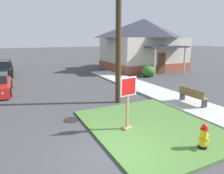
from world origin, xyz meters
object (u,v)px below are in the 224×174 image
(manhole_cover, at_px, (72,120))
(utility_pole, at_px, (119,18))
(stop_sign, at_px, (128,105))
(pickup_truck_black, at_px, (1,69))
(fire_hydrant, at_px, (204,137))
(street_bench, at_px, (192,95))

(manhole_cover, relative_size, utility_pole, 0.08)
(stop_sign, xyz_separation_m, pickup_truck_black, (-4.89, 15.67, -0.46))
(fire_hydrant, relative_size, pickup_truck_black, 0.15)
(stop_sign, xyz_separation_m, utility_pole, (1.37, 3.39, 3.44))
(manhole_cover, relative_size, pickup_truck_black, 0.13)
(stop_sign, distance_m, pickup_truck_black, 16.42)
(pickup_truck_black, bearing_deg, street_bench, -56.98)
(street_bench, bearing_deg, utility_pole, 144.44)
(stop_sign, bearing_deg, utility_pole, 68.05)
(fire_hydrant, distance_m, stop_sign, 2.78)
(stop_sign, xyz_separation_m, street_bench, (4.59, 1.09, -0.48))
(stop_sign, bearing_deg, street_bench, 13.31)
(manhole_cover, distance_m, utility_pole, 5.61)
(fire_hydrant, height_order, manhole_cover, fire_hydrant)
(stop_sign, height_order, manhole_cover, stop_sign)
(stop_sign, relative_size, pickup_truck_black, 0.38)
(fire_hydrant, height_order, pickup_truck_black, pickup_truck_black)
(fire_hydrant, distance_m, manhole_cover, 5.33)
(stop_sign, bearing_deg, fire_hydrant, -57.33)
(street_bench, relative_size, utility_pole, 0.19)
(manhole_cover, distance_m, pickup_truck_black, 14.05)
(pickup_truck_black, height_order, utility_pole, utility_pole)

